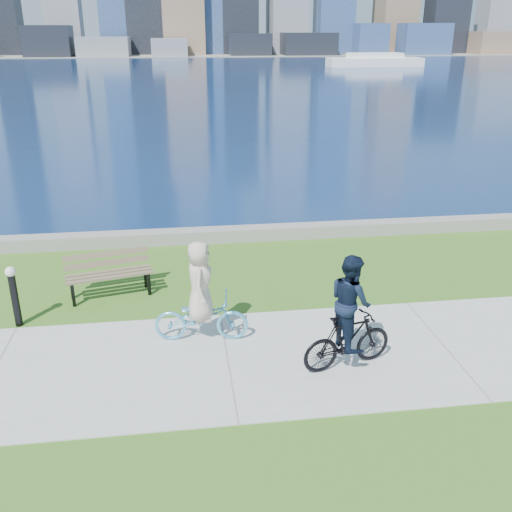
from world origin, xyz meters
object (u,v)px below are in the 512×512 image
at_px(park_bench, 109,271).
at_px(bollard_lamp, 14,292).
at_px(cyclist_man, 349,322).
at_px(cyclist_woman, 201,304).

relative_size(park_bench, bollard_lamp, 1.53).
bearing_deg(cyclist_man, bollard_lamp, 54.59).
xyz_separation_m(cyclist_woman, cyclist_man, (2.43, -1.27, 0.15)).
height_order(cyclist_woman, cyclist_man, cyclist_man).
xyz_separation_m(bollard_lamp, cyclist_woman, (3.56, -1.06, 0.03)).
bearing_deg(cyclist_man, park_bench, 36.74).
xyz_separation_m(park_bench, cyclist_man, (4.33, -3.52, 0.31)).
height_order(park_bench, cyclist_man, cyclist_man).
bearing_deg(bollard_lamp, cyclist_man, -21.30).
height_order(park_bench, bollard_lamp, bollard_lamp).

